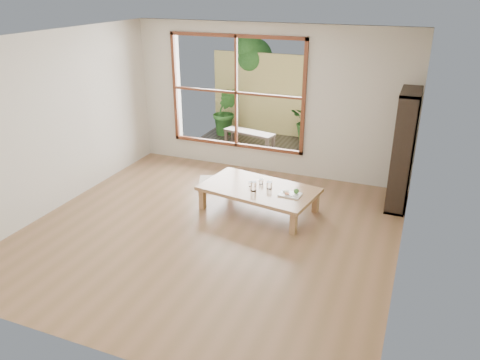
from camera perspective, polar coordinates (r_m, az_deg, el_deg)
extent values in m
plane|color=#926949|center=(6.61, -3.58, -6.13)|extent=(5.00, 5.00, 0.00)
cube|color=#B47C57|center=(7.02, 2.31, -1.13)|extent=(1.83, 1.21, 0.05)
cube|color=#B47C57|center=(7.17, -4.59, -2.29)|extent=(0.10, 0.10, 0.32)
cube|color=#B47C57|center=(7.76, -1.24, -0.16)|extent=(0.10, 0.10, 0.32)
cube|color=#B47C57|center=(6.48, 6.54, -5.27)|extent=(0.10, 0.10, 0.32)
cube|color=#B47C57|center=(7.13, 9.21, -2.67)|extent=(0.10, 0.10, 0.32)
cube|color=beige|center=(8.02, -3.17, -0.36)|extent=(0.67, 0.67, 0.07)
cube|color=black|center=(7.39, 19.30, 3.44)|extent=(0.29, 0.81, 1.80)
cylinder|color=silver|center=(6.86, 1.66, -0.76)|extent=(0.08, 0.08, 0.15)
cylinder|color=silver|center=(6.95, 3.59, -0.65)|extent=(0.08, 0.08, 0.11)
cylinder|color=silver|center=(7.12, 2.60, -0.20)|extent=(0.06, 0.06, 0.08)
cylinder|color=silver|center=(7.04, 1.29, -0.48)|extent=(0.06, 0.06, 0.07)
cube|color=white|center=(6.79, 6.13, -1.78)|extent=(0.32, 0.23, 0.02)
sphere|color=#417E32|center=(6.79, 6.88, -1.36)|extent=(0.08, 0.08, 0.08)
cube|color=orange|center=(6.75, 5.77, -1.70)|extent=(0.06, 0.05, 0.03)
cube|color=beige|center=(6.83, 5.59, -1.41)|extent=(0.07, 0.06, 0.02)
cylinder|color=silver|center=(6.72, 6.25, -1.91)|extent=(0.18, 0.02, 0.01)
cube|color=#352F27|center=(9.83, 2.11, 3.96)|extent=(2.80, 2.00, 0.05)
cube|color=black|center=(9.68, 1.16, 5.81)|extent=(1.13, 0.55, 0.05)
cube|color=black|center=(9.91, -1.67, 5.18)|extent=(0.07, 0.07, 0.30)
cube|color=black|center=(10.10, -0.88, 5.53)|extent=(0.07, 0.07, 0.30)
cube|color=black|center=(9.38, 3.33, 4.11)|extent=(0.07, 0.07, 0.30)
cube|color=black|center=(9.58, 4.07, 4.48)|extent=(0.07, 0.07, 0.30)
cube|color=tan|center=(10.50, 4.08, 10.26)|extent=(2.80, 0.06, 1.80)
imported|color=#285920|center=(10.08, 8.73, 7.16)|extent=(0.96, 0.86, 0.95)
imported|color=#285920|center=(10.47, -1.70, 8.37)|extent=(0.70, 0.63, 1.07)
cylinder|color=#4C3D2D|center=(11.02, 1.04, 10.40)|extent=(0.14, 0.14, 1.60)
sphere|color=#285920|center=(10.83, 1.69, 14.74)|extent=(0.84, 0.84, 0.84)
sphere|color=#285920|center=(11.03, 0.47, 13.85)|extent=(0.70, 0.70, 0.70)
sphere|color=#285920|center=(10.73, 1.04, 16.02)|extent=(0.64, 0.64, 0.64)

